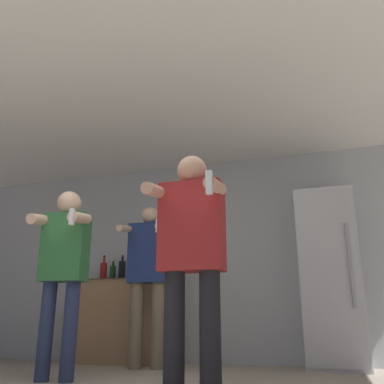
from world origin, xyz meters
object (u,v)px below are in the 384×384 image
Objects in this scene: bottle_green_wine at (113,273)px; person_woman_foreground at (192,251)px; bottle_clear_vodka at (148,269)px; person_spectator_back at (148,273)px; bottle_red_label at (122,270)px; refrigerator at (330,278)px; bottle_tall_gin at (132,273)px; person_man_side at (64,262)px; bottle_dark_rum at (103,271)px.

person_woman_foreground is (1.87, -2.51, -0.21)m from bottle_green_wine.
bottle_clear_vodka is 0.20× the size of person_spectator_back.
bottle_red_label is at bearing 124.65° from person_woman_foreground.
refrigerator is 1.22× the size of person_woman_foreground.
bottle_tall_gin is 0.28m from bottle_green_wine.
bottle_clear_vodka is 0.21× the size of person_man_side.
person_woman_foreground is 0.87× the size of person_spectator_back.
refrigerator is 7.94× the size of bottle_tall_gin.
person_woman_foreground is (1.59, -2.51, -0.19)m from bottle_tall_gin.
person_woman_foreground reaches higher than bottle_dark_rum.
bottle_green_wine reaches higher than bottle_tall_gin.
refrigerator is 2.72m from bottle_green_wine.
person_man_side is 0.92× the size of person_spectator_back.
person_woman_foreground reaches higher than bottle_clear_vodka.
bottle_red_label is 0.98× the size of bottle_dark_rum.
bottle_dark_rum is at bearing 180.00° from bottle_clear_vodka.
bottle_green_wine is at bearing 177.26° from refrigerator.
person_spectator_back is (0.77, -0.62, -0.10)m from bottle_green_wine.
bottle_green_wine is at bearing -180.00° from bottle_red_label.
bottle_clear_vodka is at bearing 118.64° from person_woman_foreground.
bottle_red_label reaches higher than bottle_tall_gin.
bottle_dark_rum reaches higher than bottle_tall_gin.
person_man_side is (0.33, -1.82, -0.15)m from bottle_red_label.
bottle_clear_vodka is at bearing 0.00° from bottle_green_wine.
bottle_clear_vodka is (0.36, -0.00, 0.00)m from bottle_red_label.
person_spectator_back reaches higher than bottle_red_label.
bottle_dark_rum is at bearing 128.61° from person_woman_foreground.
person_man_side is (-1.40, 0.69, 0.08)m from person_woman_foreground.
bottle_red_label is 0.21× the size of person_man_side.
bottle_dark_rum reaches higher than bottle_green_wine.
bottle_clear_vodka is at bearing -0.00° from bottle_tall_gin.
refrigerator is at bearing -2.74° from bottle_green_wine.
bottle_clear_vodka is at bearing 89.06° from person_man_side.
refrigerator is 1.06× the size of person_spectator_back.
bottle_tall_gin is at bearing 122.36° from person_woman_foreground.
bottle_clear_vodka is (0.50, 0.00, 0.03)m from bottle_green_wine.
bottle_tall_gin is 0.15× the size of person_man_side.
refrigerator is 2.00m from person_spectator_back.
refrigerator reaches higher than person_spectator_back.
person_woman_foreground is at bearing -61.36° from bottle_clear_vodka.
person_spectator_back is (0.91, -0.62, -0.12)m from bottle_dark_rum.
bottle_tall_gin is at bearing 0.00° from bottle_green_wine.
refrigerator is at bearing -3.05° from bottle_tall_gin.
bottle_clear_vodka is (0.63, 0.00, 0.01)m from bottle_dark_rum.
bottle_dark_rum is 1.10m from person_spectator_back.
bottle_tall_gin is 0.79m from person_spectator_back.
bottle_tall_gin is at bearing 95.95° from person_man_side.
bottle_green_wine is at bearing 0.00° from bottle_dark_rum.
bottle_dark_rum is at bearing -180.00° from bottle_red_label.
bottle_red_label reaches higher than bottle_green_wine.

